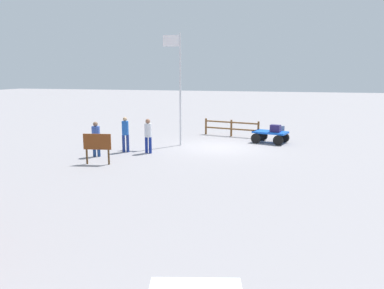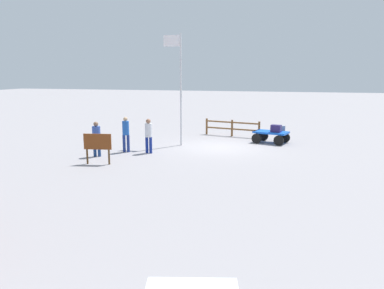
{
  "view_description": "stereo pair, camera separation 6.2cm",
  "coord_description": "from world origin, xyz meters",
  "px_view_note": "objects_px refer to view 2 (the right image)",
  "views": [
    {
      "loc": [
        -3.62,
        19.14,
        3.79
      ],
      "look_at": [
        -0.14,
        6.0,
        1.24
      ],
      "focal_mm": 35.94,
      "sensor_mm": 36.0,
      "label": 1
    },
    {
      "loc": [
        -3.68,
        19.13,
        3.79
      ],
      "look_at": [
        -0.14,
        6.0,
        1.24
      ],
      "focal_mm": 35.94,
      "sensor_mm": 36.0,
      "label": 2
    }
  ],
  "objects_px": {
    "suitcase_maroon": "(276,129)",
    "worker_supervisor": "(96,136)",
    "suitcase_navy": "(281,128)",
    "flagpole": "(179,81)",
    "signboard": "(98,144)",
    "worker_lead": "(149,133)",
    "luggage_cart": "(271,135)",
    "suitcase_dark": "(276,128)",
    "worker_trailing": "(126,132)"
  },
  "relations": [
    {
      "from": "suitcase_maroon",
      "to": "worker_supervisor",
      "type": "xyz_separation_m",
      "value": [
        7.73,
        5.36,
        0.12
      ]
    },
    {
      "from": "suitcase_maroon",
      "to": "suitcase_navy",
      "type": "height_order",
      "value": "suitcase_maroon"
    },
    {
      "from": "suitcase_navy",
      "to": "flagpole",
      "type": "distance_m",
      "value": 6.25
    },
    {
      "from": "flagpole",
      "to": "signboard",
      "type": "height_order",
      "value": "flagpole"
    },
    {
      "from": "flagpole",
      "to": "signboard",
      "type": "bearing_deg",
      "value": 67.86
    },
    {
      "from": "suitcase_maroon",
      "to": "worker_lead",
      "type": "bearing_deg",
      "value": 35.31
    },
    {
      "from": "luggage_cart",
      "to": "suitcase_dark",
      "type": "xyz_separation_m",
      "value": [
        -0.26,
        -0.43,
        0.33
      ]
    },
    {
      "from": "worker_lead",
      "to": "flagpole",
      "type": "distance_m",
      "value": 3.48
    },
    {
      "from": "worker_lead",
      "to": "worker_trailing",
      "type": "relative_size",
      "value": 0.97
    },
    {
      "from": "luggage_cart",
      "to": "suitcase_navy",
      "type": "height_order",
      "value": "suitcase_navy"
    },
    {
      "from": "suitcase_dark",
      "to": "flagpole",
      "type": "height_order",
      "value": "flagpole"
    },
    {
      "from": "worker_lead",
      "to": "worker_trailing",
      "type": "bearing_deg",
      "value": 2.22
    },
    {
      "from": "luggage_cart",
      "to": "flagpole",
      "type": "relative_size",
      "value": 0.35
    },
    {
      "from": "worker_trailing",
      "to": "signboard",
      "type": "height_order",
      "value": "worker_trailing"
    },
    {
      "from": "worker_trailing",
      "to": "worker_supervisor",
      "type": "height_order",
      "value": "worker_trailing"
    },
    {
      "from": "flagpole",
      "to": "signboard",
      "type": "distance_m",
      "value": 5.97
    },
    {
      "from": "worker_supervisor",
      "to": "flagpole",
      "type": "bearing_deg",
      "value": -127.45
    },
    {
      "from": "suitcase_dark",
      "to": "worker_trailing",
      "type": "xyz_separation_m",
      "value": [
        6.84,
        4.74,
        0.19
      ]
    },
    {
      "from": "suitcase_maroon",
      "to": "suitcase_dark",
      "type": "xyz_separation_m",
      "value": [
        0.02,
        -0.65,
        -0.05
      ]
    },
    {
      "from": "worker_lead",
      "to": "worker_supervisor",
      "type": "distance_m",
      "value": 2.41
    },
    {
      "from": "worker_lead",
      "to": "signboard",
      "type": "height_order",
      "value": "worker_lead"
    },
    {
      "from": "luggage_cart",
      "to": "suitcase_navy",
      "type": "xyz_separation_m",
      "value": [
        -0.51,
        -0.52,
        0.32
      ]
    },
    {
      "from": "luggage_cart",
      "to": "worker_trailing",
      "type": "bearing_deg",
      "value": 33.24
    },
    {
      "from": "worker_supervisor",
      "to": "signboard",
      "type": "xyz_separation_m",
      "value": [
        -0.78,
        1.33,
        -0.09
      ]
    },
    {
      "from": "suitcase_navy",
      "to": "worker_trailing",
      "type": "relative_size",
      "value": 0.28
    },
    {
      "from": "worker_lead",
      "to": "signboard",
      "type": "distance_m",
      "value": 2.92
    },
    {
      "from": "suitcase_dark",
      "to": "worker_lead",
      "type": "relative_size",
      "value": 0.35
    },
    {
      "from": "suitcase_maroon",
      "to": "worker_supervisor",
      "type": "height_order",
      "value": "worker_supervisor"
    },
    {
      "from": "luggage_cart",
      "to": "suitcase_maroon",
      "type": "distance_m",
      "value": 0.53
    },
    {
      "from": "worker_supervisor",
      "to": "suitcase_dark",
      "type": "bearing_deg",
      "value": -142.05
    },
    {
      "from": "worker_lead",
      "to": "worker_supervisor",
      "type": "bearing_deg",
      "value": 33.14
    },
    {
      "from": "signboard",
      "to": "worker_lead",
      "type": "bearing_deg",
      "value": -115.01
    },
    {
      "from": "suitcase_maroon",
      "to": "signboard",
      "type": "distance_m",
      "value": 9.65
    },
    {
      "from": "suitcase_maroon",
      "to": "suitcase_dark",
      "type": "relative_size",
      "value": 1.04
    },
    {
      "from": "suitcase_navy",
      "to": "worker_trailing",
      "type": "height_order",
      "value": "worker_trailing"
    },
    {
      "from": "suitcase_maroon",
      "to": "worker_supervisor",
      "type": "distance_m",
      "value": 9.41
    },
    {
      "from": "suitcase_navy",
      "to": "worker_supervisor",
      "type": "bearing_deg",
      "value": 37.5
    },
    {
      "from": "worker_trailing",
      "to": "worker_supervisor",
      "type": "xyz_separation_m",
      "value": [
        0.87,
        1.27,
        -0.02
      ]
    },
    {
      "from": "worker_trailing",
      "to": "signboard",
      "type": "relative_size",
      "value": 1.32
    },
    {
      "from": "luggage_cart",
      "to": "suitcase_dark",
      "type": "distance_m",
      "value": 0.61
    },
    {
      "from": "luggage_cart",
      "to": "suitcase_navy",
      "type": "bearing_deg",
      "value": -134.37
    },
    {
      "from": "luggage_cart",
      "to": "signboard",
      "type": "xyz_separation_m",
      "value": [
        6.66,
        6.91,
        0.41
      ]
    },
    {
      "from": "suitcase_dark",
      "to": "worker_lead",
      "type": "height_order",
      "value": "worker_lead"
    },
    {
      "from": "luggage_cart",
      "to": "flagpole",
      "type": "xyz_separation_m",
      "value": [
        4.62,
        1.9,
        2.92
      ]
    },
    {
      "from": "flagpole",
      "to": "suitcase_dark",
      "type": "bearing_deg",
      "value": -154.52
    },
    {
      "from": "luggage_cart",
      "to": "worker_supervisor",
      "type": "bearing_deg",
      "value": 36.86
    },
    {
      "from": "worker_supervisor",
      "to": "flagpole",
      "type": "distance_m",
      "value": 5.23
    },
    {
      "from": "luggage_cart",
      "to": "signboard",
      "type": "relative_size",
      "value": 1.58
    },
    {
      "from": "luggage_cart",
      "to": "worker_lead",
      "type": "distance_m",
      "value": 6.92
    },
    {
      "from": "signboard",
      "to": "suitcase_navy",
      "type": "bearing_deg",
      "value": -133.98
    }
  ]
}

